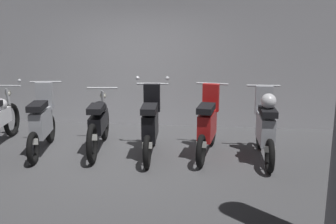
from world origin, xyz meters
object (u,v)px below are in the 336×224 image
motorbike_slot_2 (99,123)px  motorbike_slot_5 (265,126)px  motorbike_slot_1 (42,122)px  motorbike_slot_4 (208,125)px  motorbike_slot_3 (151,125)px

motorbike_slot_2 → motorbike_slot_5: motorbike_slot_5 is taller
motorbike_slot_2 → motorbike_slot_5: bearing=-3.6°
motorbike_slot_1 → motorbike_slot_4: (2.84, 0.16, 0.00)m
motorbike_slot_3 → motorbike_slot_5: bearing=0.1°
motorbike_slot_3 → motorbike_slot_5: 1.89m
motorbike_slot_1 → motorbike_slot_2: 0.97m
motorbike_slot_2 → motorbike_slot_1: bearing=-167.7°
motorbike_slot_1 → motorbike_slot_3: size_ratio=1.00×
motorbike_slot_4 → motorbike_slot_1: bearing=-176.8°
motorbike_slot_1 → motorbike_slot_5: size_ratio=1.00×
motorbike_slot_1 → motorbike_slot_3: 1.89m
motorbike_slot_1 → motorbike_slot_2: bearing=12.3°
motorbike_slot_1 → motorbike_slot_4: same height
motorbike_slot_1 → motorbike_slot_5: 3.78m
motorbike_slot_1 → motorbike_slot_4: bearing=3.2°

